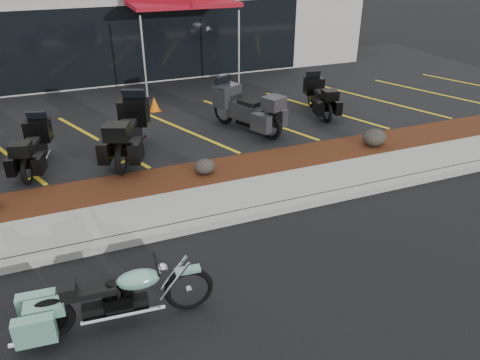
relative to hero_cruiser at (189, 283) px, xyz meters
name	(u,v)px	position (x,y,z in m)	size (l,w,h in m)	color
ground	(268,243)	(1.74, 1.06, -0.46)	(90.00, 90.00, 0.00)	black
curb	(248,215)	(1.74, 1.96, -0.39)	(24.00, 0.25, 0.15)	gray
sidewalk	(235,198)	(1.74, 2.66, -0.39)	(24.00, 1.20, 0.15)	gray
mulch_bed	(215,173)	(1.74, 3.86, -0.38)	(24.00, 1.20, 0.16)	#34150B
upper_lot	(160,104)	(1.74, 9.26, -0.39)	(26.00, 9.60, 0.15)	black
dealership_building	(121,14)	(1.74, 15.53, 1.54)	(18.00, 8.16, 4.00)	#A19D91
boulder_mid	(204,166)	(1.47, 3.80, -0.14)	(0.47, 0.39, 0.33)	black
boulder_right	(374,137)	(5.87, 3.73, -0.09)	(0.60, 0.50, 0.43)	black
hero_cruiser	(189,283)	(0.00, 0.00, 0.00)	(2.62, 0.66, 0.92)	#6CA88F
touring_black_front	(40,134)	(-1.78, 6.11, 0.25)	(1.94, 0.74, 1.13)	black
touring_black_mid	(136,117)	(0.45, 6.10, 0.39)	(2.42, 0.93, 1.41)	black
touring_grey	(224,100)	(2.95, 6.62, 0.37)	(2.35, 0.90, 1.37)	#2B2C30
touring_black_rear	(312,89)	(5.96, 6.99, 0.25)	(1.94, 0.74, 1.13)	black
traffic_cone	(154,104)	(1.40, 8.44, -0.10)	(0.31, 0.31, 0.43)	#DF6107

